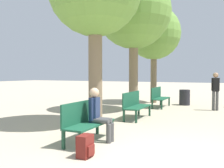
# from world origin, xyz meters

# --- Properties ---
(ground_plane) EXTENTS (80.00, 80.00, 0.00)m
(ground_plane) POSITION_xyz_m (0.00, 0.00, 0.00)
(ground_plane) COLOR #B7A88E
(bench_row_0) EXTENTS (0.51, 1.54, 0.92)m
(bench_row_0) POSITION_xyz_m (-1.98, 0.48, 0.51)
(bench_row_0) COLOR #195138
(bench_row_0) RESTS_ON ground_plane
(bench_row_1) EXTENTS (0.51, 1.54, 0.92)m
(bench_row_1) POSITION_xyz_m (-1.98, 3.71, 0.51)
(bench_row_1) COLOR #195138
(bench_row_1) RESTS_ON ground_plane
(bench_row_2) EXTENTS (0.51, 1.54, 0.92)m
(bench_row_2) POSITION_xyz_m (-1.98, 6.94, 0.51)
(bench_row_2) COLOR #195138
(bench_row_2) RESTS_ON ground_plane
(tree_row_1) EXTENTS (3.13, 3.13, 5.73)m
(tree_row_1) POSITION_xyz_m (-2.71, 5.52, 4.13)
(tree_row_1) COLOR #7A664C
(tree_row_1) RESTS_ON ground_plane
(tree_row_2) EXTENTS (2.82, 2.82, 5.12)m
(tree_row_2) POSITION_xyz_m (-2.71, 8.58, 3.68)
(tree_row_2) COLOR #7A664C
(tree_row_2) RESTS_ON ground_plane
(person_seated) EXTENTS (0.58, 0.33, 1.23)m
(person_seated) POSITION_xyz_m (-1.74, 0.64, 0.65)
(person_seated) COLOR #4C4C4C
(person_seated) RESTS_ON ground_plane
(backpack) EXTENTS (0.26, 0.31, 0.42)m
(backpack) POSITION_xyz_m (-1.41, -0.47, 0.21)
(backpack) COLOR maroon
(backpack) RESTS_ON ground_plane
(pedestrian_near) EXTENTS (0.32, 0.25, 1.60)m
(pedestrian_near) POSITION_xyz_m (0.44, 6.93, 0.92)
(pedestrian_near) COLOR #4C4C4C
(pedestrian_near) RESTS_ON ground_plane
(trash_bin) EXTENTS (0.52, 0.52, 0.76)m
(trash_bin) POSITION_xyz_m (-1.03, 8.24, 0.38)
(trash_bin) COLOR #232328
(trash_bin) RESTS_ON ground_plane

